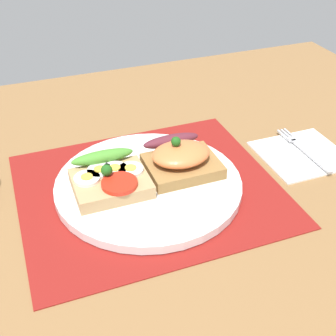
{
  "coord_description": "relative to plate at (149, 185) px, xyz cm",
  "views": [
    {
      "loc": [
        -15.83,
        -49.8,
        40.03
      ],
      "look_at": [
        3.0,
        0.0,
        3.11
      ],
      "focal_mm": 48.49,
      "sensor_mm": 36.0,
      "label": 1
    }
  ],
  "objects": [
    {
      "name": "ground_plane",
      "position": [
        0.0,
        0.0,
        -2.55
      ],
      "size": [
        120.0,
        90.0,
        3.2
      ],
      "primitive_type": "cube",
      "color": "olive"
    },
    {
      "name": "placemat",
      "position": [
        0.0,
        0.0,
        -0.8
      ],
      "size": [
        36.58,
        31.78,
        0.3
      ],
      "primitive_type": "cube",
      "color": "maroon",
      "rests_on": "ground_plane"
    },
    {
      "name": "plate",
      "position": [
        0.0,
        0.0,
        0.0
      ],
      "size": [
        26.73,
        26.73,
        1.31
      ],
      "primitive_type": "cylinder",
      "color": "white",
      "rests_on": "placemat"
    },
    {
      "name": "sandwich_egg_tomato",
      "position": [
        -5.41,
        0.3,
        2.13
      ],
      "size": [
        10.3,
        9.97,
        4.12
      ],
      "color": "tan",
      "rests_on": "plate"
    },
    {
      "name": "sandwich_salmon",
      "position": [
        5.34,
        1.09,
        2.65
      ],
      "size": [
        10.45,
        9.79,
        5.63
      ],
      "color": "olive",
      "rests_on": "plate"
    },
    {
      "name": "napkin",
      "position": [
        26.13,
        0.46,
        -0.65
      ],
      "size": [
        13.28,
        12.43,
        0.6
      ],
      "primitive_type": "cube",
      "color": "white",
      "rests_on": "ground_plane"
    },
    {
      "name": "fork",
      "position": [
        26.62,
        0.74,
        -0.19
      ],
      "size": [
        1.62,
        13.7,
        0.32
      ],
      "color": "#B7B7BC",
      "rests_on": "napkin"
    }
  ]
}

